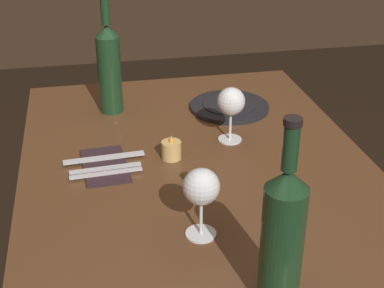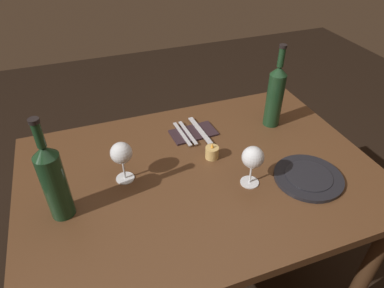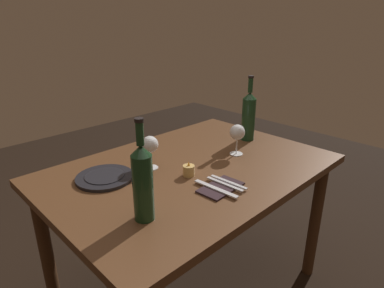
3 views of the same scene
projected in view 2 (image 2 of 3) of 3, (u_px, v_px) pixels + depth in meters
ground_plane at (198, 282)px, 1.71m from camera, size 6.00×6.00×0.00m
dining_table at (200, 189)px, 1.32m from camera, size 1.30×0.90×0.74m
wine_glass_left at (253, 158)px, 1.15m from camera, size 0.08×0.08×0.16m
wine_glass_right at (121, 154)px, 1.17m from camera, size 0.08×0.08×0.16m
wine_bottle at (54, 180)px, 1.02m from camera, size 0.07×0.07×0.36m
wine_bottle_second at (275, 95)px, 1.43m from camera, size 0.07×0.07×0.36m
votive_candle at (212, 153)px, 1.32m from camera, size 0.05×0.05×0.07m
dinner_plate at (308, 177)px, 1.23m from camera, size 0.25×0.25×0.02m
folded_napkin at (193, 133)px, 1.46m from camera, size 0.20×0.12×0.01m
fork_inner at (188, 133)px, 1.44m from camera, size 0.03×0.18×0.00m
fork_outer at (182, 134)px, 1.44m from camera, size 0.03×0.18×0.00m
table_knife at (200, 130)px, 1.46m from camera, size 0.03×0.21×0.00m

